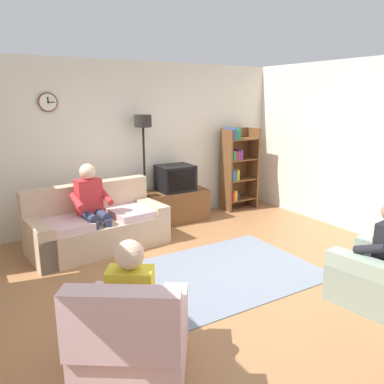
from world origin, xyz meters
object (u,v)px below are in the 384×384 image
person_on_couch (92,203)px  tv_stand (175,206)px  tv (175,178)px  couch (97,227)px  floor_lamp (143,140)px  person_in_left_armchair (134,299)px  person_in_right_armchair (380,247)px  bookshelf (237,168)px  armchair_near_window (133,342)px

person_on_couch → tv_stand: bearing=20.7°
tv → couch: bearing=-162.7°
tv_stand → floor_lamp: (-0.52, 0.10, 1.17)m
floor_lamp → person_in_left_armchair: size_ratio=1.65×
tv_stand → person_on_couch: (-1.63, -0.62, 0.42)m
tv_stand → person_in_right_armchair: size_ratio=0.98×
person_in_right_armchair → tv_stand: bearing=98.3°
couch → tv: size_ratio=3.30×
person_in_left_armchair → floor_lamp: bearing=64.4°
bookshelf → person_in_right_armchair: bearing=-103.8°
tv_stand → bookshelf: (1.39, 0.07, 0.53)m
person_in_right_armchair → bookshelf: bearing=76.2°
tv_stand → person_in_left_armchair: bearing=-123.4°
floor_lamp → armchair_near_window: size_ratio=1.57×
bookshelf → person_on_couch: size_ratio=1.27×
tv_stand → person_in_left_armchair: person_in_left_armchair is taller
tv_stand → person_in_right_armchair: 3.56m
couch → bookshelf: size_ratio=1.26×
bookshelf → tv_stand: bearing=-177.0°
floor_lamp → person_in_left_armchair: 3.71m
couch → tv_stand: bearing=18.1°
armchair_near_window → couch: bearing=77.9°
tv_stand → tv: 0.50m
couch → tv_stand: size_ratio=1.80×
tv → person_in_left_armchair: 3.77m
bookshelf → floor_lamp: size_ratio=0.85×
armchair_near_window → bookshelf: bearing=43.2°
couch → bookshelf: bearing=11.2°
person_on_couch → tv: bearing=19.9°
armchair_near_window → person_in_right_armchair: (2.65, -0.27, 0.32)m
armchair_near_window → floor_lamp: bearing=64.2°
tv_stand → armchair_near_window: (-2.13, -3.24, 0.01)m
tv_stand → person_on_couch: person_on_couch is taller
person_on_couch → person_in_right_armchair: 3.60m
tv_stand → person_on_couch: bearing=-159.3°
floor_lamp → armchair_near_window: floor_lamp is taller
couch → floor_lamp: size_ratio=1.07×
bookshelf → armchair_near_window: 4.86m
floor_lamp → person_in_right_armchair: size_ratio=1.65×
floor_lamp → tv: bearing=-13.4°
bookshelf → person_on_couch: bearing=-167.2°
person_in_right_armchair → person_in_left_armchair: bearing=172.5°
tv → floor_lamp: size_ratio=0.32×
person_on_couch → person_in_left_armchair: bearing=-100.1°
couch → person_in_left_armchair: (-0.54, -2.66, 0.29)m
armchair_near_window → person_on_couch: size_ratio=0.95×
tv → floor_lamp: (-0.52, 0.12, 0.68)m
tv_stand → floor_lamp: 1.29m
floor_lamp → tv_stand: bearing=-10.8°
armchair_near_window → person_in_left_armchair: size_ratio=1.05×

